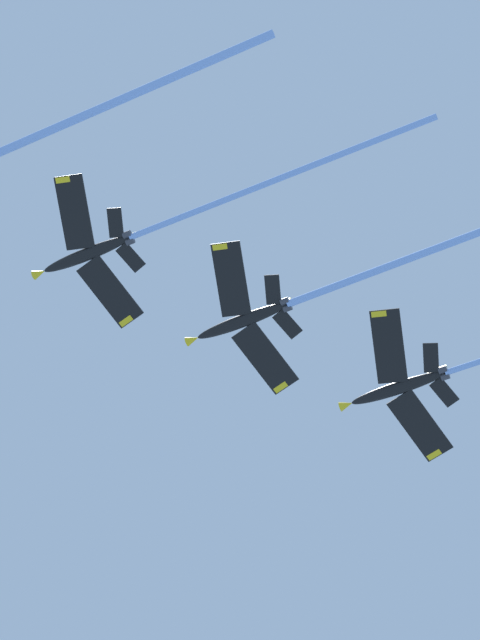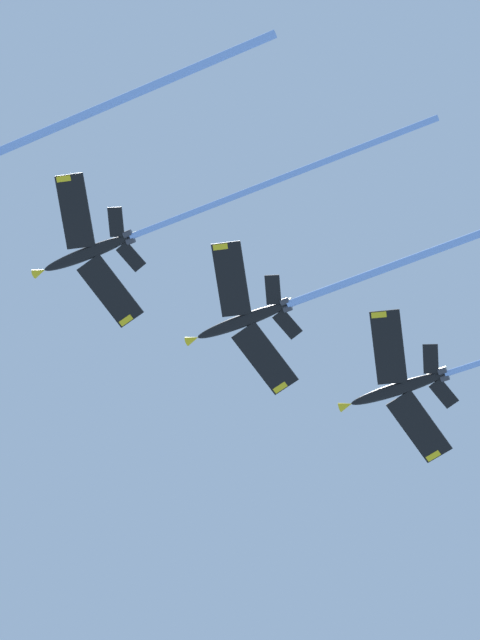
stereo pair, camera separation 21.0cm
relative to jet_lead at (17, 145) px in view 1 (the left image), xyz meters
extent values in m
cylinder|color=#8CB2F4|center=(12.91, 3.67, -2.36)|extent=(38.95, 11.99, 7.84)
ellipsoid|color=black|center=(-1.82, 15.42, -1.58)|extent=(12.00, 4.89, 3.75)
cone|color=yellow|center=(-8.12, 13.59, -0.23)|extent=(2.07, 1.66, 1.50)
ellipsoid|color=black|center=(-3.68, 14.88, -0.57)|extent=(3.09, 1.77, 1.45)
cube|color=black|center=(0.39, 10.54, -1.84)|extent=(7.61, 9.57, 0.92)
cube|color=yellow|center=(1.84, 6.70, -1.78)|extent=(1.90, 1.50, 0.48)
cube|color=black|center=(-2.56, 20.72, -1.84)|extent=(3.91, 9.13, 0.92)
cube|color=yellow|center=(-3.40, 24.75, -1.78)|extent=(1.81, 0.77, 0.48)
cube|color=black|center=(3.52, 14.60, -2.59)|extent=(3.51, 3.99, 0.52)
cube|color=black|center=(2.25, 18.98, -2.59)|extent=(1.91, 3.66, 0.52)
cube|color=yellow|center=(2.97, 16.81, -1.18)|extent=(2.85, 0.99, 3.23)
cylinder|color=#38383D|center=(3.74, 16.57, -2.85)|extent=(1.32, 1.09, 0.99)
cylinder|color=#38383D|center=(3.49, 17.43, -2.85)|extent=(1.32, 1.09, 0.99)
cylinder|color=#8CB2F4|center=(22.22, 22.39, -6.84)|extent=(37.18, 11.44, 8.63)
ellipsoid|color=black|center=(8.00, 33.33, -4.19)|extent=(12.02, 4.86, 3.48)
cone|color=yellow|center=(1.66, 31.51, -2.99)|extent=(2.05, 1.65, 1.47)
ellipsoid|color=black|center=(6.11, 32.79, -3.22)|extent=(3.08, 1.76, 1.39)
cube|color=black|center=(10.20, 28.45, -4.43)|extent=(7.60, 9.58, 0.84)
cube|color=yellow|center=(11.63, 24.59, -4.37)|extent=(1.90, 1.50, 0.44)
cube|color=black|center=(7.27, 38.64, -4.43)|extent=(3.89, 9.12, 0.84)
cube|color=yellow|center=(6.45, 42.67, -4.37)|extent=(1.82, 0.76, 0.44)
cube|color=black|center=(13.35, 32.49, -5.08)|extent=(3.50, 3.99, 0.48)
cube|color=black|center=(12.10, 36.88, -5.08)|extent=(1.92, 3.66, 0.48)
cube|color=yellow|center=(12.78, 34.70, -3.67)|extent=(2.80, 0.96, 3.18)
cylinder|color=#38383D|center=(13.59, 34.47, -5.32)|extent=(1.30, 1.08, 0.97)
cylinder|color=#38383D|center=(13.34, 35.33, -5.32)|extent=(1.30, 1.08, 0.97)
cylinder|color=#8CB2F4|center=(33.88, 40.75, -9.17)|extent=(40.86, 12.51, 8.52)
ellipsoid|color=black|center=(17.71, 51.07, -6.83)|extent=(11.98, 5.03, 3.68)
cone|color=yellow|center=(11.42, 49.16, -5.52)|extent=(2.07, 1.67, 1.49)
ellipsoid|color=black|center=(15.85, 50.51, -5.83)|extent=(3.09, 1.81, 1.43)
cube|color=black|center=(19.98, 46.23, -7.09)|extent=(7.69, 9.56, 0.90)
cube|color=yellow|center=(21.48, 42.40, -7.03)|extent=(1.89, 1.52, 0.47)
cube|color=black|center=(16.90, 56.37, -7.09)|extent=(4.02, 9.17, 0.90)
cube|color=yellow|center=(16.01, 60.38, -7.03)|extent=(1.82, 0.79, 0.47)
cube|color=black|center=(23.06, 50.32, -7.81)|extent=(3.53, 3.98, 0.51)
cube|color=black|center=(21.74, 54.68, -7.81)|extent=(1.86, 3.63, 0.51)
cube|color=yellow|center=(22.48, 52.52, -6.40)|extent=(2.83, 1.02, 3.22)
cylinder|color=#38383D|center=(23.26, 52.29, -8.06)|extent=(1.32, 1.10, 0.98)
cylinder|color=#38383D|center=(23.00, 53.15, -8.06)|extent=(1.32, 1.10, 0.98)
camera|label=1|loc=(29.24, 6.68, -165.70)|focal=76.82mm
camera|label=2|loc=(29.07, 6.55, -165.70)|focal=76.82mm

